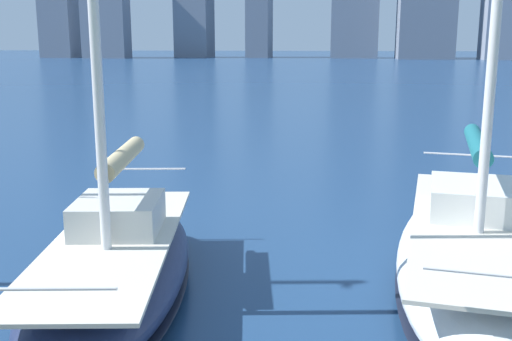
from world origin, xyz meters
TOP-DOWN VIEW (x-y plane):
  - sailboat_teal at (-3.48, -7.19)m, footprint 3.71×8.54m
  - sailboat_tan at (2.51, -5.93)m, footprint 3.42×7.34m

SIDE VIEW (x-z plane):
  - sailboat_tan at x=2.51m, z-range -5.17..6.53m
  - sailboat_teal at x=-3.48m, z-range -5.16..6.62m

